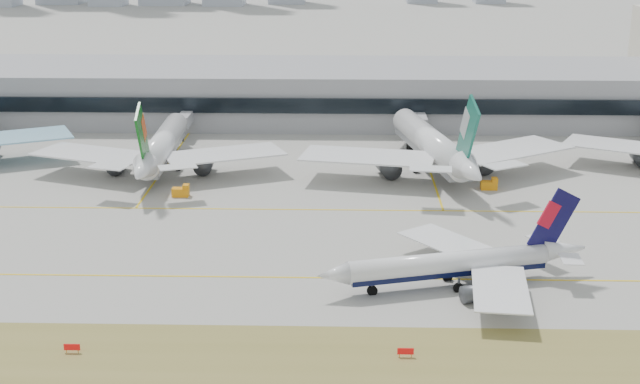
{
  "coord_description": "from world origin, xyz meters",
  "views": [
    {
      "loc": [
        13.24,
        -139.46,
        56.74
      ],
      "look_at": [
        9.01,
        18.0,
        7.5
      ],
      "focal_mm": 50.0,
      "sensor_mm": 36.0,
      "label": 1
    }
  ],
  "objects_px": {
    "widebody_eva": "(161,148)",
    "terminal": "(298,92)",
    "taxiing_airliner": "(458,264)",
    "widebody_cathay": "(434,147)"
  },
  "relations": [
    {
      "from": "widebody_eva",
      "to": "terminal",
      "type": "bearing_deg",
      "value": -27.77
    },
    {
      "from": "taxiing_airliner",
      "to": "widebody_cathay",
      "type": "bearing_deg",
      "value": -107.71
    },
    {
      "from": "taxiing_airliner",
      "to": "widebody_cathay",
      "type": "xyz_separation_m",
      "value": [
        2.22,
        65.38,
        2.43
      ]
    },
    {
      "from": "widebody_eva",
      "to": "widebody_cathay",
      "type": "height_order",
      "value": "widebody_cathay"
    },
    {
      "from": "taxiing_airliner",
      "to": "widebody_eva",
      "type": "distance_m",
      "value": 88.28
    },
    {
      "from": "taxiing_airliner",
      "to": "widebody_eva",
      "type": "xyz_separation_m",
      "value": [
        -60.13,
        64.61,
        1.85
      ]
    },
    {
      "from": "taxiing_airliner",
      "to": "terminal",
      "type": "distance_m",
      "value": 126.48
    },
    {
      "from": "taxiing_airliner",
      "to": "widebody_eva",
      "type": "height_order",
      "value": "widebody_eva"
    },
    {
      "from": "widebody_cathay",
      "to": "terminal",
      "type": "bearing_deg",
      "value": 19.23
    },
    {
      "from": "taxiing_airliner",
      "to": "widebody_cathay",
      "type": "distance_m",
      "value": 65.46
    }
  ]
}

